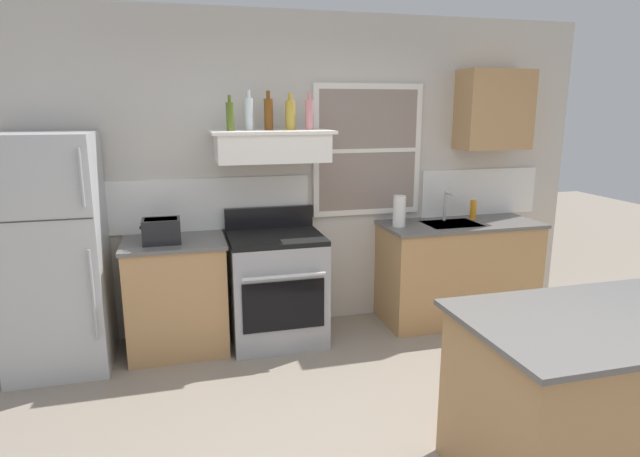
% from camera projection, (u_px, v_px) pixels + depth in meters
% --- Properties ---
extents(back_wall, '(5.40, 0.11, 2.70)m').
position_uv_depth(back_wall, '(299.00, 174.00, 4.61)').
color(back_wall, beige).
rests_on(back_wall, ground_plane).
extents(refrigerator, '(0.70, 0.72, 1.75)m').
position_uv_depth(refrigerator, '(54.00, 254.00, 3.87)').
color(refrigerator, '#B7BABC').
rests_on(refrigerator, ground_plane).
extents(counter_left_of_stove, '(0.79, 0.63, 0.91)m').
position_uv_depth(counter_left_of_stove, '(177.00, 295.00, 4.23)').
color(counter_left_of_stove, tan).
rests_on(counter_left_of_stove, ground_plane).
extents(toaster, '(0.30, 0.20, 0.19)m').
position_uv_depth(toaster, '(162.00, 231.00, 4.02)').
color(toaster, black).
rests_on(toaster, counter_left_of_stove).
extents(stove_range, '(0.76, 0.69, 1.09)m').
position_uv_depth(stove_range, '(276.00, 287.00, 4.40)').
color(stove_range, '#9EA0A5').
rests_on(stove_range, ground_plane).
extents(range_hood_shelf, '(0.96, 0.52, 0.24)m').
position_uv_depth(range_hood_shelf, '(271.00, 146.00, 4.23)').
color(range_hood_shelf, white).
extents(bottle_olive_oil_square, '(0.06, 0.06, 0.27)m').
position_uv_depth(bottle_olive_oil_square, '(230.00, 116.00, 4.07)').
color(bottle_olive_oil_square, '#4C601E').
rests_on(bottle_olive_oil_square, range_hood_shelf).
extents(bottle_clear_tall, '(0.06, 0.06, 0.31)m').
position_uv_depth(bottle_clear_tall, '(249.00, 113.00, 4.17)').
color(bottle_clear_tall, silver).
rests_on(bottle_clear_tall, range_hood_shelf).
extents(bottle_amber_wine, '(0.07, 0.07, 0.31)m').
position_uv_depth(bottle_amber_wine, '(269.00, 114.00, 4.22)').
color(bottle_amber_wine, brown).
rests_on(bottle_amber_wine, range_hood_shelf).
extents(bottle_champagne_gold_foil, '(0.08, 0.08, 0.29)m').
position_uv_depth(bottle_champagne_gold_foil, '(290.00, 114.00, 4.24)').
color(bottle_champagne_gold_foil, '#B29333').
rests_on(bottle_champagne_gold_foil, range_hood_shelf).
extents(bottle_rose_pink, '(0.07, 0.07, 0.30)m').
position_uv_depth(bottle_rose_pink, '(309.00, 114.00, 4.29)').
color(bottle_rose_pink, '#C67F84').
rests_on(bottle_rose_pink, range_hood_shelf).
extents(counter_right_with_sink, '(1.43, 0.63, 0.91)m').
position_uv_depth(counter_right_with_sink, '(458.00, 270.00, 4.86)').
color(counter_right_with_sink, tan).
rests_on(counter_right_with_sink, ground_plane).
extents(sink_faucet, '(0.03, 0.17, 0.28)m').
position_uv_depth(sink_faucet, '(446.00, 202.00, 4.79)').
color(sink_faucet, silver).
rests_on(sink_faucet, counter_right_with_sink).
extents(paper_towel_roll, '(0.11, 0.11, 0.27)m').
position_uv_depth(paper_towel_roll, '(399.00, 211.00, 4.58)').
color(paper_towel_roll, white).
rests_on(paper_towel_roll, counter_right_with_sink).
extents(dish_soap_bottle, '(0.06, 0.06, 0.18)m').
position_uv_depth(dish_soap_bottle, '(473.00, 210.00, 4.88)').
color(dish_soap_bottle, orange).
rests_on(dish_soap_bottle, counter_right_with_sink).
extents(kitchen_island, '(1.40, 0.90, 0.91)m').
position_uv_depth(kitchen_island, '(594.00, 399.00, 2.72)').
color(kitchen_island, tan).
rests_on(kitchen_island, ground_plane).
extents(upper_cabinet_right, '(0.64, 0.32, 0.70)m').
position_uv_depth(upper_cabinet_right, '(494.00, 110.00, 4.76)').
color(upper_cabinet_right, tan).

